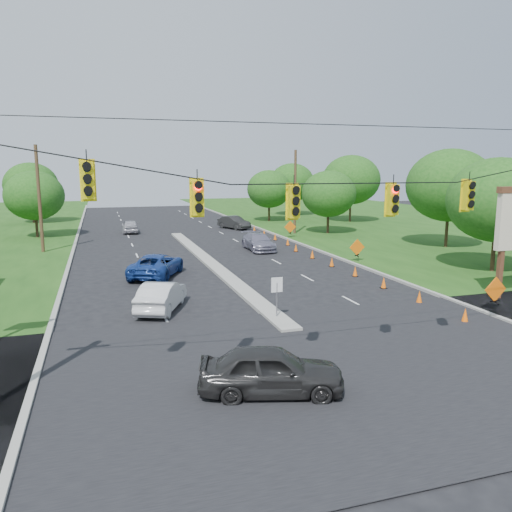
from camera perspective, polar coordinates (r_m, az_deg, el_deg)
name	(u,v)px	position (r m, az deg, el deg)	size (l,w,h in m)	color
ground	(333,367)	(18.61, 8.78, -12.46)	(160.00, 160.00, 0.00)	black
cross_street	(333,367)	(18.61, 8.78, -12.46)	(160.00, 14.00, 0.02)	black
curb_left	(73,251)	(45.99, -20.16, 0.54)	(0.25, 110.00, 0.16)	gray
curb_right	(291,241)	(49.27, 3.99, 1.72)	(0.25, 110.00, 0.16)	gray
median	(210,263)	(37.86, -5.33, -0.81)	(1.00, 34.00, 0.18)	gray
median_sign	(277,290)	(23.42, 2.40, -3.87)	(0.55, 0.06, 2.05)	gray
signal_span	(349,234)	(16.44, 10.61, 2.48)	(25.60, 0.32, 9.00)	#422D1C
utility_pole_far_left	(39,199)	(45.70, -23.51, 5.95)	(0.28, 0.28, 9.00)	#422D1C
utility_pole_far_right	(295,192)	(54.35, 4.49, 7.26)	(0.28, 0.28, 9.00)	#422D1C
cone_0	(465,315)	(25.25, 22.78, -6.25)	(0.32, 0.32, 0.70)	#FF640C
cone_1	(419,297)	(27.90, 18.17, -4.45)	(0.32, 0.32, 0.70)	#FF640C
cone_2	(384,283)	(30.72, 14.39, -2.96)	(0.32, 0.32, 0.70)	#FF640C
cone_3	(355,271)	(33.67, 11.27, -1.71)	(0.32, 0.32, 0.70)	#FF640C
cone_4	(332,262)	(36.72, 8.66, -0.67)	(0.32, 0.32, 0.70)	#FF640C
cone_5	(312,254)	(39.84, 6.46, 0.22)	(0.32, 0.32, 0.70)	#FF640C
cone_6	(296,247)	(43.02, 4.58, 0.98)	(0.32, 0.32, 0.70)	#FF640C
cone_7	(288,242)	(46.45, 3.65, 1.66)	(0.32, 0.32, 0.70)	#FF640C
cone_8	(275,237)	(49.70, 2.20, 2.22)	(0.32, 0.32, 0.70)	#FF640C
cone_9	(264,232)	(52.98, 0.93, 2.71)	(0.32, 0.32, 0.70)	#FF640C
cone_10	(254,229)	(56.29, -0.19, 3.14)	(0.32, 0.32, 0.70)	#FF640C
cone_11	(246,225)	(59.62, -1.19, 3.52)	(0.32, 0.32, 0.70)	#FF640C
work_sign_0	(495,291)	(27.47, 25.67, -3.58)	(1.27, 0.58, 1.37)	black
work_sign_1	(357,248)	(38.65, 11.48, 0.89)	(1.27, 0.58, 1.37)	black
work_sign_2	(290,227)	(51.23, 3.92, 3.27)	(1.27, 0.58, 1.37)	black
tree_5	(34,196)	(55.80, -24.00, 6.33)	(5.88, 5.88, 6.86)	black
tree_6	(31,185)	(70.89, -24.33, 7.41)	(6.72, 6.72, 7.84)	black
tree_7	(498,200)	(37.63, 25.90, 5.78)	(6.72, 6.72, 7.84)	black
tree_8	(450,185)	(47.79, 21.26, 7.53)	(7.56, 7.56, 8.82)	black
tree_9	(329,194)	(54.86, 8.30, 7.04)	(5.88, 5.88, 6.86)	black
tree_10	(351,180)	(67.34, 10.82, 8.55)	(7.56, 7.56, 8.82)	black
tree_11	(292,183)	(75.68, 4.13, 8.37)	(6.72, 6.72, 7.84)	black
tree_12	(269,189)	(67.06, 1.52, 7.66)	(5.88, 5.88, 6.86)	black
black_sedan	(271,370)	(16.15, 1.74, -12.95)	(1.84, 4.58, 1.56)	#272727
white_sedan	(161,296)	(25.64, -10.76, -4.48)	(1.57, 4.50, 1.48)	silver
blue_pickup	(157,265)	(33.61, -11.29, -1.02)	(2.54, 5.50, 1.53)	navy
silver_car_far	(258,242)	(43.59, 0.28, 1.64)	(2.05, 5.05, 1.47)	slate
silver_car_oncoming	(130,226)	(57.10, -14.17, 3.31)	(1.70, 4.22, 1.44)	#A6A4AD
dark_car_receding	(234,222)	(59.11, -2.54, 3.85)	(1.60, 4.58, 1.51)	black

